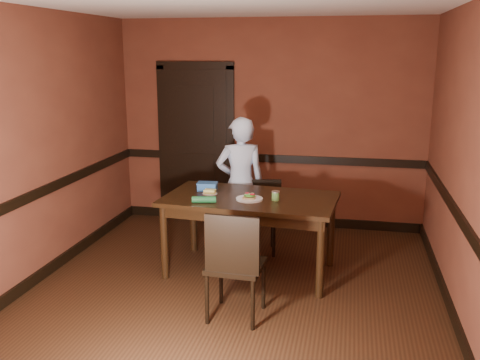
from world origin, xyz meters
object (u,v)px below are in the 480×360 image
at_px(cheese_saucer, 210,192).
at_px(food_tub, 207,186).
at_px(person, 240,184).
at_px(sandwich_plate, 249,198).
at_px(dining_table, 250,235).
at_px(sauce_jar, 276,196).
at_px(chair_far, 259,218).
at_px(chair_near, 236,263).

xyz_separation_m(cheese_saucer, food_tub, (-0.07, 0.14, 0.03)).
xyz_separation_m(person, sandwich_plate, (0.26, -0.80, 0.06)).
relative_size(dining_table, person, 1.12).
bearing_deg(sauce_jar, chair_far, 112.79).
height_order(person, food_tub, person).
bearing_deg(chair_near, chair_far, -83.93).
relative_size(chair_far, sauce_jar, 8.56).
height_order(dining_table, chair_near, chair_near).
distance_m(person, sauce_jar, 0.93).
distance_m(chair_far, sauce_jar, 0.85).
bearing_deg(chair_far, dining_table, -100.75).
xyz_separation_m(dining_table, chair_near, (0.07, -0.99, 0.08)).
distance_m(person, cheese_saucer, 0.69).
bearing_deg(cheese_saucer, food_tub, 115.49).
distance_m(cheese_saucer, food_tub, 0.15).
bearing_deg(food_tub, chair_near, -67.95).
xyz_separation_m(chair_far, chair_near, (0.07, -1.58, 0.08)).
xyz_separation_m(chair_near, sandwich_plate, (-0.05, 0.88, 0.34)).
xyz_separation_m(dining_table, food_tub, (-0.50, 0.16, 0.45)).
xyz_separation_m(chair_far, person, (-0.24, 0.10, 0.37)).
distance_m(person, sandwich_plate, 0.84).
bearing_deg(person, sauce_jar, 103.11).
height_order(dining_table, person, person).
bearing_deg(dining_table, food_tub, 166.26).
bearing_deg(cheese_saucer, chair_near, -63.73).
distance_m(person, food_tub, 0.59).
xyz_separation_m(chair_near, sauce_jar, (0.21, 0.92, 0.37)).
xyz_separation_m(person, cheese_saucer, (-0.19, -0.67, 0.06)).
xyz_separation_m(chair_far, food_tub, (-0.49, -0.43, 0.45)).
xyz_separation_m(dining_table, person, (-0.25, 0.69, 0.37)).
xyz_separation_m(sauce_jar, cheese_saucer, (-0.71, 0.10, -0.03)).
bearing_deg(sauce_jar, food_tub, 163.10).
bearing_deg(dining_table, chair_far, 94.84).
bearing_deg(sandwich_plate, dining_table, 96.53).
height_order(chair_far, sauce_jar, sauce_jar).
xyz_separation_m(dining_table, chair_far, (-0.01, 0.59, 0.00)).
xyz_separation_m(dining_table, cheese_saucer, (-0.44, 0.02, 0.43)).
bearing_deg(person, chair_far, 136.41).
bearing_deg(food_tub, chair_far, 36.81).
distance_m(chair_near, person, 1.74).
bearing_deg(sandwich_plate, sauce_jar, 7.81).
xyz_separation_m(sauce_jar, food_tub, (-0.77, 0.24, -0.00)).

